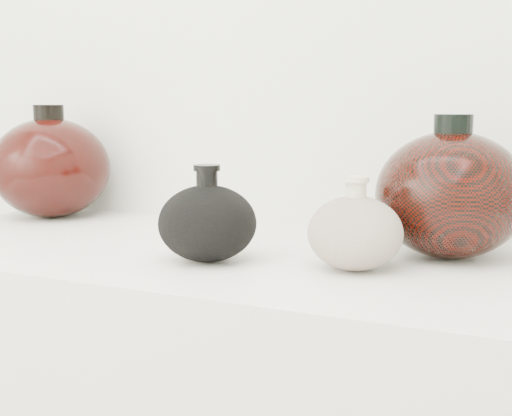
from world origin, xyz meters
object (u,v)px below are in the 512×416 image
at_px(right_round_pot, 451,194).
at_px(cream_gourd_vase, 355,232).
at_px(left_round_pot, 51,167).
at_px(black_gourd_vase, 207,222).

bearing_deg(right_round_pot, cream_gourd_vase, -126.19).
relative_size(cream_gourd_vase, right_round_pot, 0.58).
bearing_deg(left_round_pot, black_gourd_vase, -24.35).
height_order(black_gourd_vase, left_round_pot, left_round_pot).
distance_m(black_gourd_vase, left_round_pot, 0.51).
distance_m(black_gourd_vase, cream_gourd_vase, 0.20).
distance_m(black_gourd_vase, right_round_pot, 0.35).
bearing_deg(right_round_pot, black_gourd_vase, -150.15).
height_order(left_round_pot, right_round_pot, left_round_pot).
relative_size(black_gourd_vase, cream_gourd_vase, 0.87).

